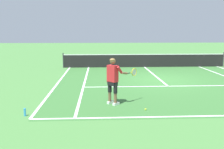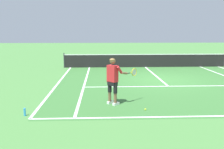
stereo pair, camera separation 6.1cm
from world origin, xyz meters
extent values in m
plane|color=#477F3D|center=(0.00, 0.00, 0.00)|extent=(80.00, 80.00, 0.00)
cube|color=#387033|center=(0.00, -0.59, 0.00)|extent=(10.98, 11.11, 0.00)
cube|color=white|center=(0.00, -5.95, 0.00)|extent=(10.98, 0.10, 0.01)
cube|color=white|center=(0.00, -1.64, 0.00)|extent=(8.23, 0.10, 0.01)
cube|color=white|center=(0.00, 1.56, 0.00)|extent=(0.10, 6.40, 0.01)
cube|color=white|center=(-4.12, -0.59, 0.00)|extent=(0.10, 10.71, 0.01)
cube|color=white|center=(-5.49, -0.59, 0.00)|extent=(0.10, 10.71, 0.01)
cylinder|color=#333338|center=(-5.94, 4.76, 0.54)|extent=(0.08, 0.08, 1.07)
cylinder|color=#333338|center=(5.94, 4.76, 0.54)|extent=(0.08, 0.08, 1.07)
cube|color=black|center=(0.00, 4.76, 0.46)|extent=(11.84, 0.02, 0.91)
cube|color=white|center=(0.00, 4.76, 0.94)|extent=(11.84, 0.03, 0.06)
cube|color=white|center=(-2.93, -4.39, 0.04)|extent=(0.28, 0.27, 0.09)
cube|color=white|center=(-2.74, -4.59, 0.04)|extent=(0.28, 0.27, 0.09)
cylinder|color=brown|center=(-2.96, -4.42, 0.27)|extent=(0.11, 0.11, 0.36)
cylinder|color=black|center=(-2.96, -4.42, 0.66)|extent=(0.14, 0.14, 0.41)
cylinder|color=brown|center=(-2.76, -4.62, 0.27)|extent=(0.11, 0.11, 0.36)
cylinder|color=black|center=(-2.76, -4.62, 0.66)|extent=(0.14, 0.14, 0.41)
cube|color=black|center=(-2.86, -4.52, 0.82)|extent=(0.38, 0.38, 0.20)
cube|color=red|center=(-2.86, -4.52, 1.16)|extent=(0.42, 0.43, 0.60)
cylinder|color=brown|center=(-3.03, -4.35, 1.11)|extent=(0.09, 0.09, 0.62)
cylinder|color=red|center=(-2.61, -4.65, 1.31)|extent=(0.25, 0.25, 0.29)
cylinder|color=brown|center=(-2.43, -4.53, 1.17)|extent=(0.26, 0.26, 0.14)
sphere|color=brown|center=(-2.86, -4.51, 1.60)|extent=(0.21, 0.21, 0.21)
ellipsoid|color=olive|center=(-2.87, -4.53, 1.66)|extent=(0.28, 0.28, 0.12)
cylinder|color=#232326|center=(-2.27, -4.39, 1.14)|extent=(0.17, 0.16, 0.03)
cylinder|color=yellow|center=(-2.16, -4.28, 1.14)|extent=(0.09, 0.09, 0.02)
torus|color=yellow|center=(-2.03, -4.15, 1.14)|extent=(0.23, 0.22, 0.30)
cylinder|color=silver|center=(-2.03, -4.15, 1.14)|extent=(0.18, 0.18, 0.25)
sphere|color=#CCE02D|center=(-1.77, -5.26, 0.03)|extent=(0.07, 0.07, 0.07)
cylinder|color=#3393D6|center=(-5.72, -5.64, 0.13)|extent=(0.07, 0.07, 0.25)
camera|label=1|loc=(-3.34, -13.40, 2.71)|focal=40.16mm
camera|label=2|loc=(-3.28, -13.41, 2.71)|focal=40.16mm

